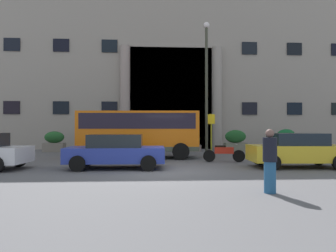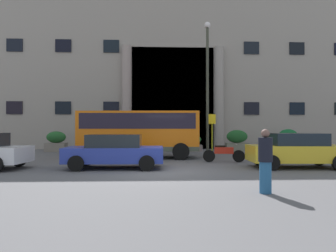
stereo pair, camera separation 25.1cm
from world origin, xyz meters
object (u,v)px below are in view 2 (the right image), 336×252
(bus_stop_sign, at_px, (212,130))
(hedge_planter_far_west, at_px, (123,142))
(hedge_planter_west, at_px, (237,141))
(pedestrian_man_red_shirt, at_px, (265,161))
(hedge_planter_east, at_px, (56,142))
(lamppost_plaza_centre, at_px, (207,78))
(orange_minibus, at_px, (139,130))
(motorcycle_far_end, at_px, (97,153))
(scooter_by_planter, at_px, (223,153))
(motorcycle_near_kerb, at_px, (284,153))
(hedge_planter_entrance_left, at_px, (190,143))
(parked_compact_extra, at_px, (115,151))
(hedge_planter_far_east, at_px, (288,140))
(parked_estate_mid, at_px, (297,150))

(bus_stop_sign, height_order, hedge_planter_far_west, bus_stop_sign)
(hedge_planter_west, height_order, pedestrian_man_red_shirt, pedestrian_man_red_shirt)
(hedge_planter_east, height_order, lamppost_plaza_centre, lamppost_plaza_centre)
(bus_stop_sign, bearing_deg, orange_minibus, -162.11)
(motorcycle_far_end, bearing_deg, lamppost_plaza_centre, 34.90)
(scooter_by_planter, bearing_deg, hedge_planter_east, 151.98)
(bus_stop_sign, xyz_separation_m, hedge_planter_east, (-10.59, 3.66, -0.87))
(hedge_planter_east, bearing_deg, hedge_planter_far_west, -3.46)
(bus_stop_sign, distance_m, lamppost_plaza_centre, 3.50)
(hedge_planter_far_west, bearing_deg, hedge_planter_west, -0.37)
(motorcycle_far_end, bearing_deg, hedge_planter_far_west, 83.44)
(hedge_planter_east, height_order, pedestrian_man_red_shirt, pedestrian_man_red_shirt)
(bus_stop_sign, relative_size, hedge_planter_west, 1.58)
(hedge_planter_west, xyz_separation_m, motorcycle_near_kerb, (0.43, -7.21, -0.29))
(lamppost_plaza_centre, bearing_deg, scooter_by_planter, -90.83)
(hedge_planter_entrance_left, bearing_deg, parked_compact_extra, -114.47)
(motorcycle_far_end, xyz_separation_m, pedestrian_man_red_shirt, (5.62, -7.54, 0.37))
(hedge_planter_far_east, height_order, motorcycle_far_end, hedge_planter_far_east)
(orange_minibus, xyz_separation_m, hedge_planter_far_west, (-1.36, 4.79, -0.84))
(scooter_by_planter, bearing_deg, motorcycle_near_kerb, 6.44)
(scooter_by_planter, xyz_separation_m, lamppost_plaza_centre, (0.07, 4.81, 4.47))
(hedge_planter_east, bearing_deg, parked_estate_mid, -36.93)
(hedge_planter_east, height_order, scooter_by_planter, hedge_planter_east)
(hedge_planter_far_west, bearing_deg, lamppost_plaza_centre, -22.83)
(scooter_by_planter, bearing_deg, hedge_planter_far_west, 135.53)
(scooter_by_planter, bearing_deg, hedge_planter_far_east, 55.95)
(orange_minibus, relative_size, hedge_planter_entrance_left, 3.82)
(motorcycle_near_kerb, bearing_deg, bus_stop_sign, 112.98)
(hedge_planter_west, bearing_deg, parked_estate_mid, -90.00)
(motorcycle_near_kerb, distance_m, pedestrian_man_red_shirt, 8.16)
(orange_minibus, distance_m, scooter_by_planter, 4.98)
(hedge_planter_far_west, xyz_separation_m, lamppost_plaza_centre, (5.65, -2.38, 4.21))
(parked_compact_extra, height_order, motorcycle_far_end, parked_compact_extra)
(orange_minibus, distance_m, bus_stop_sign, 4.63)
(hedge_planter_east, bearing_deg, lamppost_plaza_centre, -14.30)
(hedge_planter_west, distance_m, parked_compact_extra, 12.05)
(hedge_planter_east, height_order, hedge_planter_west, hedge_planter_west)
(bus_stop_sign, bearing_deg, lamppost_plaza_centre, 96.40)
(hedge_planter_entrance_left, height_order, hedge_planter_west, hedge_planter_west)
(scooter_by_planter, relative_size, pedestrian_man_red_shirt, 1.24)
(bus_stop_sign, distance_m, hedge_planter_west, 4.21)
(hedge_planter_entrance_left, height_order, scooter_by_planter, hedge_planter_entrance_left)
(hedge_planter_far_east, bearing_deg, hedge_planter_far_west, -179.81)
(motorcycle_far_end, height_order, pedestrian_man_red_shirt, pedestrian_man_red_shirt)
(motorcycle_far_end, height_order, lamppost_plaza_centre, lamppost_plaza_centre)
(hedge_planter_west, bearing_deg, parked_compact_extra, -129.53)
(bus_stop_sign, distance_m, parked_compact_extra, 7.98)
(orange_minibus, distance_m, hedge_planter_far_west, 5.05)
(orange_minibus, height_order, motorcycle_near_kerb, orange_minibus)
(hedge_planter_west, distance_m, motorcycle_far_end, 11.23)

